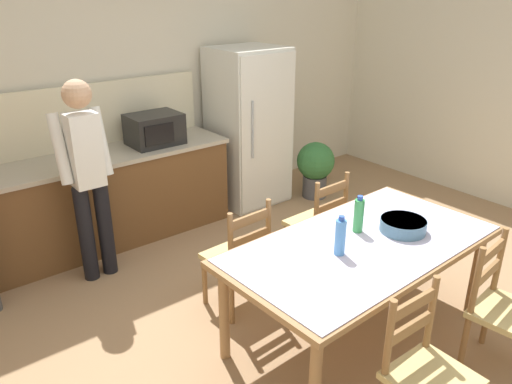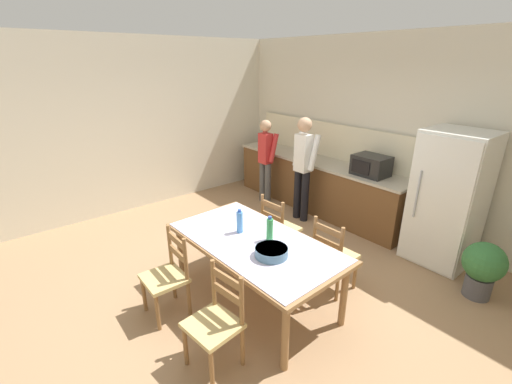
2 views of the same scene
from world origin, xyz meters
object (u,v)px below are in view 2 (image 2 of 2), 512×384
dining_table (254,246)px  chair_side_far_right (333,256)px  chair_side_far_left (279,229)px  bottle_off_centre (270,229)px  microwave (371,165)px  person_at_counter (303,164)px  serving_bowl (271,251)px  bottle_near_centre (240,222)px  chair_side_near_left (167,276)px  potted_plant (483,267)px  person_at_sink (266,157)px  refrigerator (448,199)px  chair_side_near_right (216,322)px

dining_table → chair_side_far_right: size_ratio=2.17×
chair_side_far_left → bottle_off_centre: bearing=127.2°
microwave → bottle_off_centre: 2.34m
person_at_counter → serving_bowl: bearing=-143.4°
bottle_near_centre → bottle_off_centre: (0.34, 0.14, 0.00)m
serving_bowl → chair_side_near_left: size_ratio=0.35×
microwave → bottle_near_centre: 2.45m
bottle_off_centre → potted_plant: bearing=52.0°
chair_side_far_left → person_at_counter: person_at_counter is taller
chair_side_far_right → person_at_sink: (-2.49, 1.12, 0.42)m
refrigerator → bottle_off_centre: bearing=-109.3°
bottle_near_centre → person_at_counter: 2.13m
bottle_off_centre → potted_plant: size_ratio=0.40×
chair_side_near_left → person_at_counter: bearing=106.0°
dining_table → chair_side_near_left: 0.94m
chair_side_far_left → potted_plant: chair_side_far_left is taller
microwave → person_at_sink: person_at_sink is taller
microwave → chair_side_far_right: 1.85m
serving_bowl → chair_side_near_left: chair_side_near_left is taller
bottle_off_centre → serving_bowl: bottle_off_centre is taller
chair_side_near_right → person_at_sink: (-2.53, 2.73, 0.42)m
microwave → person_at_counter: person_at_counter is taller
potted_plant → chair_side_near_right: bearing=-111.4°
serving_bowl → chair_side_near_right: size_ratio=0.35×
refrigerator → bottle_near_centre: 2.68m
chair_side_far_right → chair_side_near_right: bearing=89.6°
chair_side_far_left → dining_table: bearing=117.4°
chair_side_far_right → potted_plant: size_ratio=1.36×
chair_side_far_right → chair_side_far_left: (-0.88, -0.03, 0.00)m
potted_plant → microwave: bearing=166.0°
chair_side_near_right → person_at_counter: bearing=113.9°
dining_table → chair_side_far_left: (-0.46, 0.79, -0.23)m
chair_side_far_left → person_at_sink: (-1.61, 1.15, 0.42)m
serving_bowl → person_at_counter: bearing=126.6°
bottle_near_centre → chair_side_near_right: (0.70, -0.78, -0.43)m
chair_side_near_left → chair_side_far_right: bearing=64.4°
bottle_near_centre → potted_plant: bearing=48.1°
chair_side_far_left → microwave: bearing=-100.3°
chair_side_far_right → potted_plant: chair_side_far_right is taller
dining_table → person_at_counter: 2.25m
serving_bowl → chair_side_far_left: chair_side_far_left is taller
person_at_counter → chair_side_far_right: bearing=-125.5°
chair_side_near_right → bottle_near_centre: bearing=125.5°
chair_side_near_left → potted_plant: (1.96, 2.81, -0.06)m
serving_bowl → refrigerator: bearing=77.5°
dining_table → person_at_sink: 2.85m
chair_side_far_right → person_at_sink: size_ratio=0.59×
refrigerator → bottle_near_centre: size_ratio=6.44×
bottle_near_centre → person_at_sink: 2.67m
chair_side_near_left → person_at_counter: person_at_counter is taller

